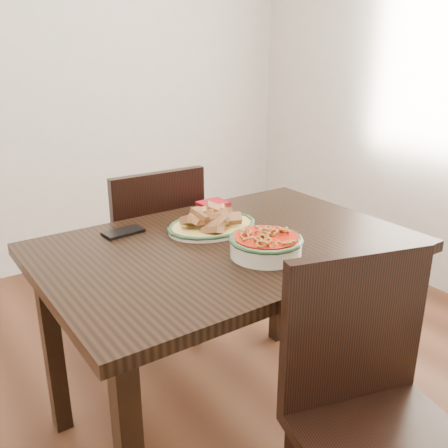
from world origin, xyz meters
TOP-DOWN VIEW (x-y plane):
  - floor at (0.00, 0.00)m, footprint 3.50×3.50m
  - wall_back at (0.00, 1.75)m, footprint 3.50×0.10m
  - dining_table at (0.07, -0.08)m, footprint 1.24×0.83m
  - chair_far at (0.08, 0.53)m, footprint 0.43×0.43m
  - chair_near at (0.08, -0.72)m, footprint 0.52×0.52m
  - fish_plate at (0.10, 0.06)m, footprint 0.34×0.26m
  - noodle_bowl at (0.11, -0.24)m, footprint 0.24×0.24m
  - smartphone at (-0.19, 0.20)m, footprint 0.15×0.09m
  - napkin at (0.27, 0.30)m, footprint 0.12×0.10m

SIDE VIEW (x-z plane):
  - floor at x=0.00m, z-range 0.00..0.00m
  - chair_far at x=0.08m, z-range 0.05..0.94m
  - chair_near at x=0.08m, z-range 0.05..0.94m
  - dining_table at x=0.07m, z-range 0.28..1.03m
  - smartphone at x=-0.19m, z-range 0.75..0.76m
  - napkin at x=0.27m, z-range 0.75..0.76m
  - noodle_bowl at x=0.11m, z-range 0.75..0.84m
  - fish_plate at x=0.10m, z-range 0.74..0.85m
  - wall_back at x=0.00m, z-range 0.00..2.60m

